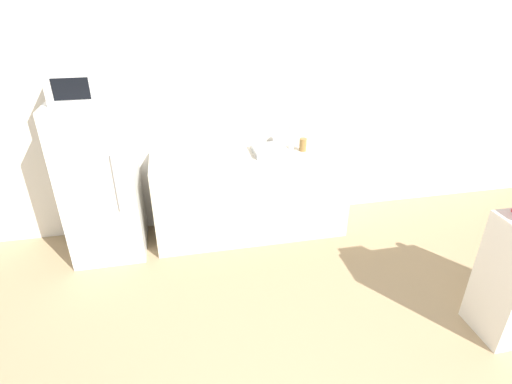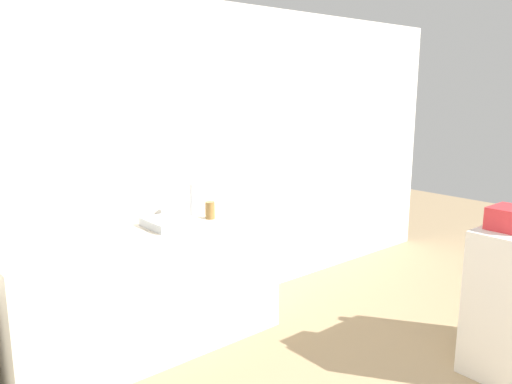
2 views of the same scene
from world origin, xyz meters
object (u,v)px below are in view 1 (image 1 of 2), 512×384
Objects in this scene: refrigerator at (101,182)px; bottle_short at (303,145)px; microwave at (82,84)px; bottle_tall at (292,136)px.

refrigerator reaches higher than bottle_short.
microwave is 1.87× the size of bottle_tall.
microwave reaches higher than bottle_short.
microwave is 2.02m from bottle_tall.
refrigerator reaches higher than bottle_tall.
microwave is 2.13m from bottle_short.
bottle_tall is at bearing 3.39° from microwave.
microwave is at bearing -176.61° from bottle_tall.
bottle_tall is 2.09× the size of bottle_short.
bottle_tall is (1.91, 0.11, 0.28)m from refrigerator.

